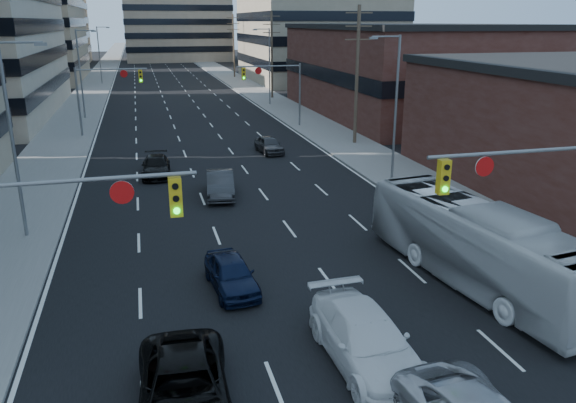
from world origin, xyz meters
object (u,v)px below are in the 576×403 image
at_px(sedan_blue, 231,274).
at_px(white_van, 366,339).
at_px(transit_bus, 477,245).
at_px(black_pickup, 184,389).

bearing_deg(sedan_blue, white_van, -67.06).
bearing_deg(transit_bus, black_pickup, -164.36).
relative_size(transit_bus, sedan_blue, 2.95).
height_order(white_van, transit_bus, transit_bus).
distance_m(white_van, sedan_blue, 6.58).
xyz_separation_m(black_pickup, sedan_blue, (2.33, 6.71, -0.06)).
height_order(white_van, sedan_blue, white_van).
height_order(black_pickup, sedan_blue, black_pickup).
relative_size(black_pickup, white_van, 0.95).
bearing_deg(black_pickup, sedan_blue, 73.77).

